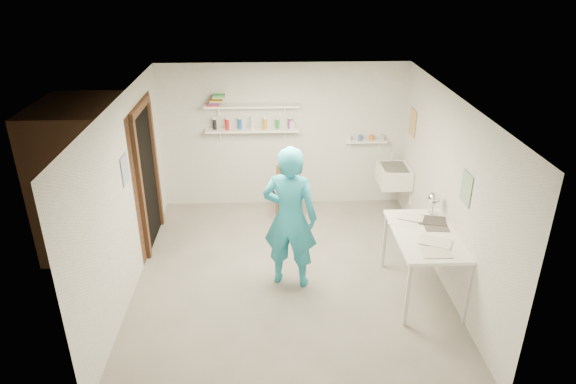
{
  "coord_description": "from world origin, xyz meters",
  "views": [
    {
      "loc": [
        -0.26,
        -5.76,
        3.92
      ],
      "look_at": [
        0.0,
        0.4,
        1.05
      ],
      "focal_mm": 32.0,
      "sensor_mm": 36.0,
      "label": 1
    }
  ],
  "objects_px": {
    "belfast_sink": "(394,176)",
    "wall_clock": "(285,188)",
    "man": "(290,218)",
    "wooden_chair": "(288,193)",
    "work_table": "(423,264)",
    "desk_lamp": "(434,198)"
  },
  "relations": [
    {
      "from": "belfast_sink",
      "to": "work_table",
      "type": "xyz_separation_m",
      "value": [
        -0.11,
        -2.16,
        -0.27
      ]
    },
    {
      "from": "desk_lamp",
      "to": "wooden_chair",
      "type": "bearing_deg",
      "value": 137.83
    },
    {
      "from": "work_table",
      "to": "desk_lamp",
      "type": "height_order",
      "value": "desk_lamp"
    },
    {
      "from": "man",
      "to": "wooden_chair",
      "type": "bearing_deg",
      "value": -77.07
    },
    {
      "from": "man",
      "to": "wall_clock",
      "type": "relative_size",
      "value": 5.56
    },
    {
      "from": "man",
      "to": "wooden_chair",
      "type": "height_order",
      "value": "man"
    },
    {
      "from": "belfast_sink",
      "to": "desk_lamp",
      "type": "xyz_separation_m",
      "value": [
        0.1,
        -1.64,
        0.38
      ]
    },
    {
      "from": "man",
      "to": "wooden_chair",
      "type": "distance_m",
      "value": 1.89
    },
    {
      "from": "desk_lamp",
      "to": "belfast_sink",
      "type": "bearing_deg",
      "value": 93.63
    },
    {
      "from": "belfast_sink",
      "to": "wall_clock",
      "type": "height_order",
      "value": "wall_clock"
    },
    {
      "from": "man",
      "to": "desk_lamp",
      "type": "relative_size",
      "value": 11.66
    },
    {
      "from": "wall_clock",
      "to": "wooden_chair",
      "type": "bearing_deg",
      "value": 100.73
    },
    {
      "from": "man",
      "to": "wall_clock",
      "type": "xyz_separation_m",
      "value": [
        -0.06,
        0.21,
        0.32
      ]
    },
    {
      "from": "work_table",
      "to": "wooden_chair",
      "type": "bearing_deg",
      "value": 126.42
    },
    {
      "from": "wall_clock",
      "to": "wooden_chair",
      "type": "xyz_separation_m",
      "value": [
        0.11,
        1.61,
        -0.82
      ]
    },
    {
      "from": "wooden_chair",
      "to": "desk_lamp",
      "type": "distance_m",
      "value": 2.51
    },
    {
      "from": "belfast_sink",
      "to": "desk_lamp",
      "type": "relative_size",
      "value": 3.7
    },
    {
      "from": "work_table",
      "to": "desk_lamp",
      "type": "distance_m",
      "value": 0.86
    },
    {
      "from": "man",
      "to": "wall_clock",
      "type": "bearing_deg",
      "value": -60.77
    },
    {
      "from": "work_table",
      "to": "man",
      "type": "bearing_deg",
      "value": 168.82
    },
    {
      "from": "man",
      "to": "wall_clock",
      "type": "distance_m",
      "value": 0.38
    },
    {
      "from": "wall_clock",
      "to": "work_table",
      "type": "bearing_deg",
      "value": -2.96
    }
  ]
}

